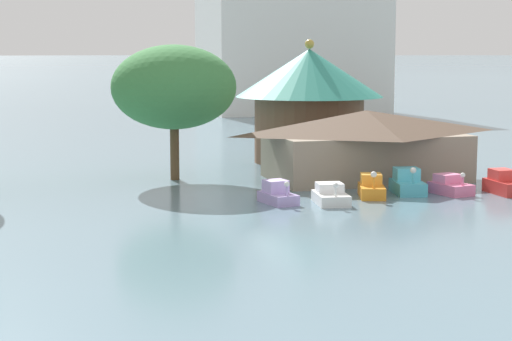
# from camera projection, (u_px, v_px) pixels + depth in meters

# --- Properties ---
(pedal_boat_lavender) EXTENTS (1.79, 2.71, 1.36)m
(pedal_boat_lavender) POSITION_uv_depth(u_px,v_px,m) (277.00, 194.00, 47.99)
(pedal_boat_lavender) COLOR #B299D8
(pedal_boat_lavender) RESTS_ON ground
(pedal_boat_white) EXTENTS (2.00, 2.97, 1.35)m
(pedal_boat_white) POSITION_uv_depth(u_px,v_px,m) (331.00, 196.00, 47.86)
(pedal_boat_white) COLOR white
(pedal_boat_white) RESTS_ON ground
(pedal_boat_orange) EXTENTS (2.16, 3.07, 1.64)m
(pedal_boat_orange) POSITION_uv_depth(u_px,v_px,m) (371.00, 188.00, 50.03)
(pedal_boat_orange) COLOR orange
(pedal_boat_orange) RESTS_ON ground
(pedal_boat_cyan) EXTENTS (2.10, 2.98, 1.71)m
(pedal_boat_cyan) POSITION_uv_depth(u_px,v_px,m) (407.00, 184.00, 51.15)
(pedal_boat_cyan) COLOR #4CB7CC
(pedal_boat_cyan) RESTS_ON ground
(pedal_boat_pink) EXTENTS (2.04, 2.77, 1.40)m
(pedal_boat_pink) POSITION_uv_depth(u_px,v_px,m) (450.00, 186.00, 51.01)
(pedal_boat_pink) COLOR pink
(pedal_boat_pink) RESTS_ON ground
(pedal_boat_red) EXTENTS (1.37, 2.81, 1.71)m
(pedal_boat_red) POSITION_uv_depth(u_px,v_px,m) (504.00, 184.00, 51.08)
(pedal_boat_red) COLOR red
(pedal_boat_red) RESTS_ON ground
(boathouse) EXTENTS (13.14, 7.99, 4.48)m
(boathouse) POSITION_uv_depth(u_px,v_px,m) (366.00, 143.00, 56.50)
(boathouse) COLOR gray
(boathouse) RESTS_ON ground
(green_roof_pavilion) EXTENTS (10.93, 10.93, 9.09)m
(green_roof_pavilion) POSITION_uv_depth(u_px,v_px,m) (309.00, 97.00, 64.85)
(green_roof_pavilion) COLOR brown
(green_roof_pavilion) RESTS_ON ground
(shoreline_tree_mid) EXTENTS (8.02, 8.02, 8.68)m
(shoreline_tree_mid) POSITION_uv_depth(u_px,v_px,m) (174.00, 87.00, 55.84)
(shoreline_tree_mid) COLOR brown
(shoreline_tree_mid) RESTS_ON ground
(background_building_block) EXTENTS (23.29, 15.85, 18.96)m
(background_building_block) POSITION_uv_depth(u_px,v_px,m) (292.00, 40.00, 115.93)
(background_building_block) COLOR silver
(background_building_block) RESTS_ON ground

